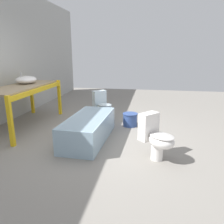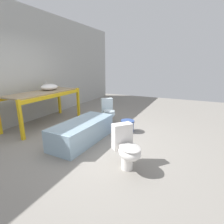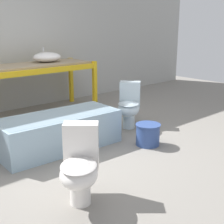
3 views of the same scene
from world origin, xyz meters
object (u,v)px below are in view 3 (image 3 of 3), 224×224
Objects in this scene: toilet_near at (80,166)px; bucket_white at (148,134)px; sink_basin at (47,57)px; bathtub_main at (59,129)px; toilet_far at (129,105)px.

bucket_white is (1.51, 0.54, -0.21)m from toilet_near.
bathtub_main is at bearing -116.80° from sink_basin.
sink_basin is at bearing 153.36° from toilet_far.
toilet_near is at bearing -112.00° from bathtub_main.
toilet_far is (1.85, 1.25, 0.00)m from toilet_near.
sink_basin is 0.73× the size of toilet_near.
toilet_near is 2.23m from toilet_far.
bucket_white is (-0.34, -0.71, -0.21)m from toilet_far.
sink_basin is 1.53× the size of bucket_white.
toilet_near is 1.00× the size of toilet_far.
bucket_white is at bearing -66.14° from toilet_far.
toilet_near is 2.09× the size of bucket_white.
sink_basin is at bearing 105.65° from toilet_near.
bucket_white is at bearing -87.94° from sink_basin.
toilet_near is at bearing -96.55° from toilet_far.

